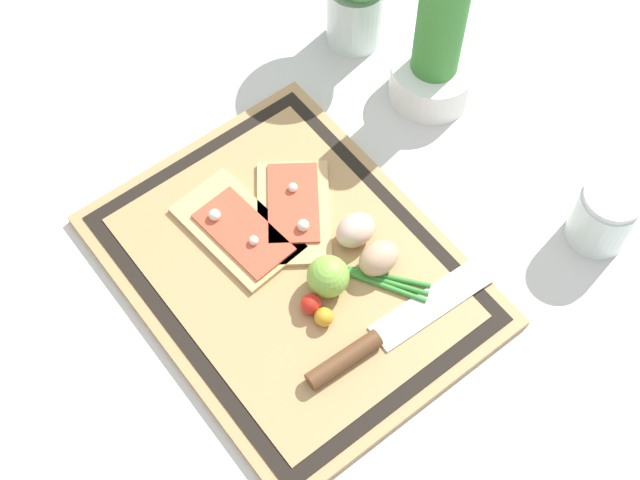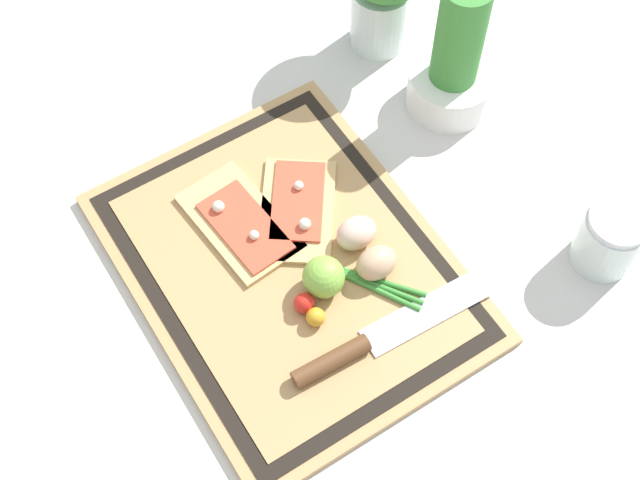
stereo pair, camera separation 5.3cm
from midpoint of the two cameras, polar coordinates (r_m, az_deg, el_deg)
ground_plane at (r=1.14m, az=-0.65°, el=-1.96°), size 6.00×6.00×0.00m
cutting_board at (r=1.13m, az=-0.65°, el=-1.78°), size 0.48×0.37×0.02m
pizza_slice_near at (r=1.15m, az=-3.80°, el=1.06°), size 0.18×0.11×0.02m
pizza_slice_far at (r=1.16m, az=-0.13°, el=2.00°), size 0.18×0.17×0.02m
knife at (r=1.07m, az=4.03°, el=-6.86°), size 0.05×0.27×0.02m
egg_brown at (r=1.11m, az=5.00°, el=-1.53°), size 0.04×0.05×0.04m
egg_pink at (r=1.13m, az=3.69°, el=0.39°), size 0.04×0.05×0.04m
lime at (r=1.09m, az=1.64°, el=-2.44°), size 0.05×0.05×0.05m
cherry_tomato_red at (r=1.09m, az=0.39°, el=-4.11°), size 0.03×0.03×0.03m
cherry_tomato_yellow at (r=1.08m, az=1.14°, el=-5.01°), size 0.02×0.02×0.02m
scallion_bunch at (r=1.13m, az=1.02°, el=-1.43°), size 0.26×0.19×0.01m
herb_pot at (r=1.25m, az=9.81°, el=10.88°), size 0.12×0.12×0.22m
sauce_jar at (r=1.18m, az=19.21°, el=-0.12°), size 0.08×0.08×0.09m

